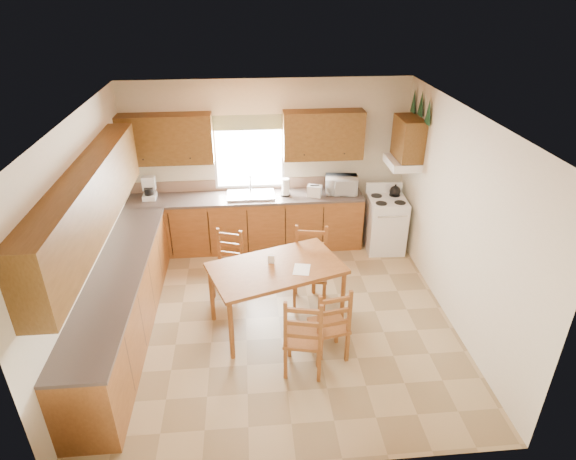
{
  "coord_description": "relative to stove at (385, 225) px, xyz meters",
  "views": [
    {
      "loc": [
        -0.34,
        -5.15,
        4.04
      ],
      "look_at": [
        0.15,
        0.3,
        1.15
      ],
      "focal_mm": 30.0,
      "sensor_mm": 36.0,
      "label": 1
    }
  ],
  "objects": [
    {
      "name": "pine_decal_a",
      "position": [
        0.33,
        -0.35,
        1.94
      ],
      "size": [
        0.22,
        0.22,
        0.36
      ],
      "primitive_type": "cone",
      "color": "#1A4427",
      "rests_on": "wall_right"
    },
    {
      "name": "stove",
      "position": [
        0.0,
        0.0,
        0.0
      ],
      "size": [
        0.62,
        0.64,
        0.88
      ],
      "primitive_type": "cube",
      "rotation": [
        0.0,
        0.0,
        -0.05
      ],
      "color": "white",
      "rests_on": "floor"
    },
    {
      "name": "window_frame",
      "position": [
        -2.18,
        0.54,
        1.11
      ],
      "size": [
        1.13,
        0.02,
        1.18
      ],
      "primitive_type": "cube",
      "color": "white",
      "rests_on": "wall_back"
    },
    {
      "name": "wall_right",
      "position": [
        0.37,
        -1.68,
        0.91
      ],
      "size": [
        4.5,
        4.5,
        0.0
      ],
      "primitive_type": "plane",
      "color": "beige",
      "rests_on": "floor"
    },
    {
      "name": "window_valance",
      "position": [
        -2.18,
        0.51,
        1.61
      ],
      "size": [
        1.19,
        0.01,
        0.24
      ],
      "primitive_type": "cube",
      "color": "#435F32",
      "rests_on": "wall_back"
    },
    {
      "name": "upper_cab_left",
      "position": [
        -3.96,
        -1.83,
        1.42
      ],
      "size": [
        0.33,
        3.6,
        0.75
      ],
      "primitive_type": "cube",
      "color": "brown",
      "rests_on": "wall_left"
    },
    {
      "name": "lower_cab_back",
      "position": [
        -2.25,
        0.27,
        0.0
      ],
      "size": [
        3.75,
        0.6,
        0.88
      ],
      "primitive_type": "cube",
      "color": "brown",
      "rests_on": "floor"
    },
    {
      "name": "upper_cab_back_right",
      "position": [
        -1.02,
        0.4,
        1.42
      ],
      "size": [
        1.25,
        0.33,
        0.75
      ],
      "primitive_type": "cube",
      "color": "brown",
      "rests_on": "wall_back"
    },
    {
      "name": "upper_cab_stove",
      "position": [
        0.2,
        -0.03,
        1.46
      ],
      "size": [
        0.33,
        0.62,
        0.62
      ],
      "primitive_type": "cube",
      "color": "brown",
      "rests_on": "wall_right"
    },
    {
      "name": "paper_towel",
      "position": [
        -1.62,
        0.25,
        0.63
      ],
      "size": [
        0.15,
        0.15,
        0.29
      ],
      "primitive_type": "cylinder",
      "rotation": [
        0.0,
        0.0,
        -0.29
      ],
      "color": "white",
      "rests_on": "counter_back"
    },
    {
      "name": "chair_near_left",
      "position": [
        -1.66,
        -2.66,
        0.08
      ],
      "size": [
        0.52,
        0.5,
        1.04
      ],
      "primitive_type": "cube",
      "rotation": [
        0.0,
        0.0,
        2.92
      ],
      "color": "brown",
      "rests_on": "floor"
    },
    {
      "name": "upper_cab_back_left",
      "position": [
        -3.43,
        0.4,
        1.42
      ],
      "size": [
        1.41,
        0.33,
        0.75
      ],
      "primitive_type": "cube",
      "color": "brown",
      "rests_on": "wall_back"
    },
    {
      "name": "wall_back",
      "position": [
        -1.88,
        0.57,
        0.91
      ],
      "size": [
        4.5,
        4.5,
        0.0
      ],
      "primitive_type": "plane",
      "color": "beige",
      "rests_on": "floor"
    },
    {
      "name": "counter_back",
      "position": [
        -2.25,
        0.27,
        0.46
      ],
      "size": [
        3.75,
        0.63,
        0.04
      ],
      "primitive_type": "cube",
      "color": "#4C403B",
      "rests_on": "lower_cab_back"
    },
    {
      "name": "dining_table",
      "position": [
        -1.91,
        -1.79,
        -0.01
      ],
      "size": [
        1.82,
        1.39,
        0.86
      ],
      "primitive_type": "cube",
      "rotation": [
        0.0,
        0.0,
        0.33
      ],
      "color": "brown",
      "rests_on": "floor"
    },
    {
      "name": "microwave",
      "position": [
        -0.72,
        0.27,
        0.62
      ],
      "size": [
        0.51,
        0.4,
        0.28
      ],
      "primitive_type": "imported",
      "rotation": [
        0.0,
        0.0,
        -0.13
      ],
      "color": "white",
      "rests_on": "counter_back"
    },
    {
      "name": "sink_basin",
      "position": [
        -2.18,
        0.27,
        0.5
      ],
      "size": [
        0.75,
        0.45,
        0.04
      ],
      "primitive_type": "cube",
      "color": "silver",
      "rests_on": "counter_back"
    },
    {
      "name": "toaster",
      "position": [
        -1.16,
        0.17,
        0.57
      ],
      "size": [
        0.26,
        0.21,
        0.18
      ],
      "primitive_type": "cube",
      "rotation": [
        0.0,
        0.0,
        -0.36
      ],
      "color": "white",
      "rests_on": "counter_back"
    },
    {
      "name": "ceiling",
      "position": [
        -1.88,
        -1.68,
        2.26
      ],
      "size": [
        4.5,
        4.5,
        0.0
      ],
      "primitive_type": "plane",
      "color": "brown",
      "rests_on": "floor"
    },
    {
      "name": "table_paper",
      "position": [
        -1.61,
        -1.89,
        0.42
      ],
      "size": [
        0.25,
        0.3,
        0.0
      ],
      "primitive_type": "cube",
      "rotation": [
        0.0,
        0.0,
        -0.21
      ],
      "color": "white",
      "rests_on": "dining_table"
    },
    {
      "name": "floor",
      "position": [
        -1.88,
        -1.68,
        -0.44
      ],
      "size": [
        4.5,
        4.5,
        0.0
      ],
      "primitive_type": "plane",
      "color": "#A0875E",
      "rests_on": "ground"
    },
    {
      "name": "chair_near_right",
      "position": [
        -1.35,
        -2.45,
        0.06
      ],
      "size": [
        0.48,
        0.46,
        0.99
      ],
      "primitive_type": "cube",
      "rotation": [
        0.0,
        0.0,
        3.33
      ],
      "color": "brown",
      "rests_on": "floor"
    },
    {
      "name": "chair_far_right",
      "position": [
        -1.43,
        -1.4,
        0.11
      ],
      "size": [
        0.52,
        0.51,
        1.09
      ],
      "primitive_type": "cube",
      "rotation": [
        0.0,
        0.0,
        -0.16
      ],
      "color": "brown",
      "rests_on": "floor"
    },
    {
      "name": "pine_decal_c",
      "position": [
        0.33,
        0.29,
        1.94
      ],
      "size": [
        0.22,
        0.22,
        0.36
      ],
      "primitive_type": "cone",
      "color": "#1A4427",
      "rests_on": "wall_right"
    },
    {
      "name": "pine_decal_b",
      "position": [
        0.33,
        -0.03,
        1.98
      ],
      "size": [
        0.22,
        0.22,
        0.36
      ],
      "primitive_type": "cone",
      "color": "#1A4427",
      "rests_on": "wall_right"
    },
    {
      "name": "coffeemaker",
      "position": [
        -3.78,
        0.31,
        0.63
      ],
      "size": [
        0.18,
        0.22,
        0.3
      ],
      "primitive_type": "cube",
      "rotation": [
        0.0,
        0.0,
        0.03
      ],
      "color": "white",
      "rests_on": "counter_back"
    },
    {
      "name": "chair_far_left",
      "position": [
        -2.56,
        -1.06,
        0.03
      ],
      "size": [
        0.49,
        0.48,
        0.94
      ],
      "primitive_type": "cube",
      "rotation": [
        0.0,
        0.0,
        -0.33
      ],
      "color": "brown",
      "rests_on": "floor"
    },
    {
      "name": "wall_front",
      "position": [
        -1.88,
        -3.93,
        0.91
      ],
      "size": [
        4.5,
        4.5,
        0.0
      ],
      "primitive_type": "plane",
      "color": "beige",
      "rests_on": "floor"
    },
    {
      "name": "range_hood",
      "position": [
        0.15,
        -0.03,
        1.08
      ],
      "size": [
        0.44,
        0.62,
        0.12
      ],
      "primitive_type": "cube",
      "color": "white",
      "rests_on": "wall_right"
    },
    {
      "name": "window_pane",
      "position": [
        -2.18,
        0.53,
        1.11
      ],
      "size": [
        1.05,
        0.01,
        1.1
      ],
      "primitive_type": "cube",
      "color": "white",
      "rests_on": "wall_back"
    },
    {
      "name": "lower_cab_left",
      "position": [
        -3.83,
        -1.83,
        0.0
      ],
      "size": [
        0.6,
        3.6,
        0.88
      ],
      "primitive_type": "cube",
      "color": "brown",
      "rests_on": "floor"
    },
    {
      "name": "wall_left",
      "position": [
        -4.13,
        -1.68,
        0.91
      ],
      "size": [
        4.5,
        4.5,
        0.0
      ],
      "primitive_type": "plane",
      "color": "beige",
      "rests_on": "floor"
    },
    {
      "name": "table_card",
      "position": [
        -1.97,
        -1.71,
        0.48
      ],
      "size": [
        0.09,
        0.03,
        0.11
      ],
      "primitive_type": "cube",
      "rotation": [
        0.0,
        0.0,
        -0.18
      ],
      "color": "white",
      "rests_on": "dining_table"
    },
    {
      "name": "backsplash",
      "position": [
        -2.25,
        0.56,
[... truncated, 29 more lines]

